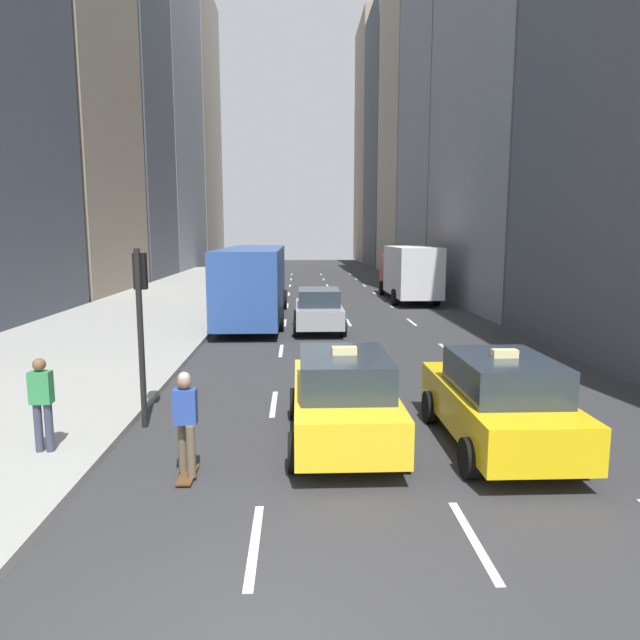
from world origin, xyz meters
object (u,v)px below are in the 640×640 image
object	(u,v)px
taxi_lead	(498,401)
pedestrian_near_curb	(42,400)
skateboarder	(186,420)
box_truck	(409,271)
taxi_second	(343,397)
traffic_light_pole	(141,309)
sedan_black_near	(319,309)
city_bus	(254,280)

from	to	relation	value
taxi_lead	pedestrian_near_curb	bearing A→B (deg)	-178.12
skateboarder	taxi_lead	bearing A→B (deg)	11.61
box_truck	skateboarder	size ratio (longest dim) A/B	4.81
taxi_second	traffic_light_pole	xyz separation A→B (m)	(-3.95, 1.11, 1.53)
taxi_lead	taxi_second	xyz separation A→B (m)	(-2.80, 0.35, 0.00)
taxi_lead	sedan_black_near	bearing A→B (deg)	102.39
taxi_second	skateboarder	xyz separation A→B (m)	(-2.62, -1.46, 0.08)
skateboarder	city_bus	bearing A→B (deg)	90.64
taxi_second	traffic_light_pole	size ratio (longest dim) A/B	1.22
traffic_light_pole	taxi_second	bearing A→B (deg)	-15.72
sedan_black_near	skateboarder	xyz separation A→B (m)	(-2.62, -13.86, 0.09)
taxi_lead	city_bus	xyz separation A→B (m)	(-5.61, 16.00, 0.91)
taxi_lead	city_bus	bearing A→B (deg)	109.32
taxi_lead	box_truck	bearing A→B (deg)	83.04
taxi_second	box_truck	bearing A→B (deg)	76.08
taxi_second	skateboarder	world-z (taller)	taxi_second
box_truck	pedestrian_near_curb	bearing A→B (deg)	-115.01
taxi_lead	taxi_second	world-z (taller)	same
sedan_black_near	box_truck	xyz separation A→B (m)	(5.60, 10.19, 0.84)
city_bus	traffic_light_pole	bearing A→B (deg)	-94.47
sedan_black_near	taxi_second	bearing A→B (deg)	-90.00
taxi_second	traffic_light_pole	bearing A→B (deg)	164.28
taxi_second	skateboarder	bearing A→B (deg)	-150.86
city_bus	traffic_light_pole	xyz separation A→B (m)	(-1.14, -14.55, 0.62)
traffic_light_pole	taxi_lead	bearing A→B (deg)	-12.20
pedestrian_near_curb	taxi_lead	bearing A→B (deg)	1.88
skateboarder	taxi_second	bearing A→B (deg)	29.14
sedan_black_near	city_bus	xyz separation A→B (m)	(-2.81, 3.26, 0.92)
taxi_second	pedestrian_near_curb	bearing A→B (deg)	-173.33
city_bus	traffic_light_pole	size ratio (longest dim) A/B	3.22
taxi_lead	pedestrian_near_curb	distance (m)	8.03
taxi_second	sedan_black_near	world-z (taller)	taxi_second
taxi_second	city_bus	bearing A→B (deg)	100.18
pedestrian_near_curb	traffic_light_pole	xyz separation A→B (m)	(1.28, 1.72, 1.34)
sedan_black_near	box_truck	world-z (taller)	box_truck
taxi_lead	city_bus	world-z (taller)	city_bus
skateboarder	pedestrian_near_curb	xyz separation A→B (m)	(-2.60, 0.85, 0.10)
box_truck	pedestrian_near_curb	world-z (taller)	box_truck
taxi_lead	skateboarder	world-z (taller)	taxi_lead
taxi_second	sedan_black_near	xyz separation A→B (m)	(0.00, 12.40, -0.01)
box_truck	pedestrian_near_curb	size ratio (longest dim) A/B	5.09
skateboarder	box_truck	bearing A→B (deg)	71.13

